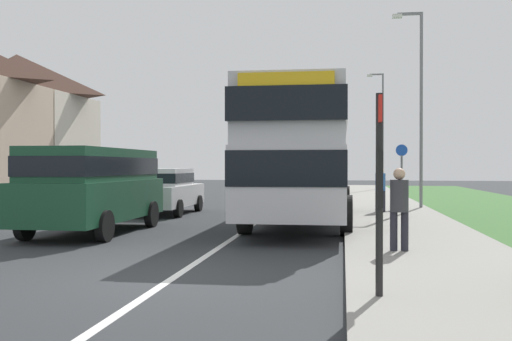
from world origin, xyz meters
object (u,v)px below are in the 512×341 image
(parked_van_dark_green, at_px, (94,183))
(street_lamp_mid, at_px, (418,97))
(bus_stop_sign, at_px, (379,180))
(pedestrian_at_stop, at_px, (399,205))
(street_lamp_far, at_px, (381,124))
(pedestrian_walking_away, at_px, (380,187))
(double_decker_bus, at_px, (303,151))
(parked_car_white, at_px, (164,189))
(cycle_route_sign, at_px, (402,173))

(parked_van_dark_green, xyz_separation_m, street_lamp_mid, (9.08, 8.98, 3.05))
(parked_van_dark_green, distance_m, bus_stop_sign, 9.52)
(pedestrian_at_stop, xyz_separation_m, street_lamp_far, (1.61, 30.50, 3.64))
(parked_van_dark_green, xyz_separation_m, pedestrian_walking_away, (7.50, 6.43, -0.30))
(pedestrian_at_stop, relative_size, street_lamp_far, 0.21)
(street_lamp_far, bearing_deg, double_decker_bus, -98.95)
(double_decker_bus, distance_m, pedestrian_at_stop, 6.73)
(parked_car_white, bearing_deg, double_decker_bus, -26.60)
(double_decker_bus, relative_size, pedestrian_walking_away, 6.60)
(parked_car_white, relative_size, bus_stop_sign, 1.69)
(parked_van_dark_green, bearing_deg, pedestrian_at_stop, -21.54)
(street_lamp_mid, bearing_deg, pedestrian_at_stop, -98.67)
(cycle_route_sign, bearing_deg, pedestrian_walking_away, -111.18)
(double_decker_bus, xyz_separation_m, pedestrian_at_stop, (2.21, -6.24, -1.17))
(parked_van_dark_green, height_order, cycle_route_sign, cycle_route_sign)
(pedestrian_walking_away, bearing_deg, street_lamp_mid, 58.25)
(bus_stop_sign, bearing_deg, double_decker_bus, 99.00)
(pedestrian_at_stop, bearing_deg, parked_van_dark_green, 158.46)
(parked_car_white, xyz_separation_m, cycle_route_sign, (8.45, 2.96, 0.54))
(double_decker_bus, bearing_deg, cycle_route_sign, 58.36)
(pedestrian_at_stop, xyz_separation_m, cycle_route_sign, (1.18, 11.74, 0.45))
(pedestrian_at_stop, height_order, cycle_route_sign, cycle_route_sign)
(parked_van_dark_green, distance_m, cycle_route_sign, 12.25)
(pedestrian_at_stop, xyz_separation_m, street_lamp_mid, (1.81, 11.85, 3.36))
(double_decker_bus, relative_size, parked_van_dark_green, 2.10)
(parked_car_white, xyz_separation_m, bus_stop_sign, (6.67, -12.69, 0.65))
(pedestrian_walking_away, xyz_separation_m, street_lamp_far, (1.38, 21.19, 3.64))
(pedestrian_walking_away, distance_m, cycle_route_sign, 2.65)
(street_lamp_mid, xyz_separation_m, street_lamp_far, (-0.20, 18.65, 0.28))
(street_lamp_mid, distance_m, street_lamp_far, 18.65)
(parked_car_white, height_order, bus_stop_sign, bus_stop_sign)
(cycle_route_sign, bearing_deg, pedestrian_at_stop, -95.72)
(parked_van_dark_green, bearing_deg, street_lamp_mid, 44.68)
(pedestrian_at_stop, xyz_separation_m, bus_stop_sign, (-0.60, -3.92, 0.56))
(parked_van_dark_green, xyz_separation_m, bus_stop_sign, (6.67, -6.79, 0.26))
(bus_stop_sign, height_order, cycle_route_sign, bus_stop_sign)
(double_decker_bus, relative_size, pedestrian_at_stop, 6.60)
(parked_van_dark_green, relative_size, street_lamp_mid, 0.69)
(pedestrian_at_stop, bearing_deg, street_lamp_far, 86.98)
(double_decker_bus, distance_m, parked_van_dark_green, 6.14)
(parked_car_white, relative_size, pedestrian_at_stop, 2.63)
(cycle_route_sign, bearing_deg, street_lamp_far, 88.68)
(bus_stop_sign, bearing_deg, street_lamp_mid, 81.31)
(cycle_route_sign, bearing_deg, parked_van_dark_green, -133.61)
(pedestrian_walking_away, height_order, cycle_route_sign, cycle_route_sign)
(parked_car_white, bearing_deg, pedestrian_walking_away, 4.00)
(parked_car_white, bearing_deg, street_lamp_mid, 18.69)
(parked_van_dark_green, bearing_deg, double_decker_bus, 33.69)
(parked_car_white, bearing_deg, parked_van_dark_green, -90.00)
(double_decker_bus, height_order, pedestrian_walking_away, double_decker_bus)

